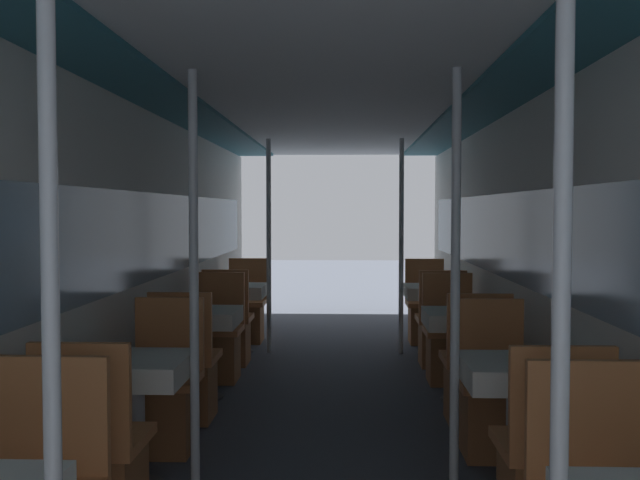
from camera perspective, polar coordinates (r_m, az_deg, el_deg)
name	(u,v)px	position (r m, az deg, el deg)	size (l,w,h in m)	color
wall_left	(131,261)	(5.17, -14.88, -1.63)	(0.05, 10.29, 2.26)	silver
wall_right	(531,262)	(5.11, 16.53, -1.70)	(0.05, 10.29, 2.26)	silver
ceiling_panel	(329,96)	(5.00, 0.73, 11.47)	(2.79, 10.29, 0.07)	silver
support_pole_left_0	(51,350)	(2.13, -20.70, -8.21)	(0.05, 0.05, 2.26)	silver
dining_table_left_1	(134,380)	(4.05, -14.65, -10.77)	(0.57, 0.57, 0.72)	#4C4C51
chair_left_near_1	(96,476)	(3.58, -17.52, -17.56)	(0.44, 0.44, 0.94)	#9C5B31
chair_left_far_1	(163,404)	(4.69, -12.43, -12.68)	(0.44, 0.44, 0.94)	#9C5B31
support_pole_left_1	(194,282)	(3.88, -10.05, -3.31)	(0.05, 0.05, 2.26)	silver
dining_table_left_2	(203,325)	(5.81, -9.36, -6.69)	(0.57, 0.57, 0.72)	#4C4C51
chair_left_near_2	(186,380)	(5.29, -10.66, -10.91)	(0.44, 0.44, 0.94)	#9C5B31
chair_left_far_2	(217,347)	(6.45, -8.26, -8.47)	(0.44, 0.44, 0.94)	#9C5B31
dining_table_left_3	(238,296)	(7.62, -6.59, -4.50)	(0.57, 0.57, 0.72)	#4C4C51
chair_left_near_3	(229,334)	(7.07, -7.32, -7.50)	(0.44, 0.44, 0.94)	#9C5B31
chair_left_far_3	(246,316)	(8.25, -5.94, -6.05)	(0.44, 0.44, 0.94)	#9C5B31
support_pole_left_3	(269,246)	(7.53, -4.12, -0.49)	(0.05, 0.05, 2.26)	silver
support_pole_right_0	(561,353)	(2.05, 18.69, -8.59)	(0.05, 0.05, 2.26)	silver
dining_table_right_1	(517,383)	(3.99, 15.50, -10.98)	(0.57, 0.57, 0.72)	#4C4C51
chair_right_far_1	(493,407)	(4.64, 13.68, -12.87)	(0.44, 0.44, 0.94)	#9C5B31
support_pole_right_1	(455,283)	(3.84, 10.78, -3.38)	(0.05, 0.05, 2.26)	silver
dining_table_right_2	(461,326)	(5.77, 11.21, -6.77)	(0.57, 0.57, 0.72)	#4C4C51
chair_right_near_2	(474,382)	(5.25, 12.25, -11.05)	(0.44, 0.44, 0.94)	#9C5B31
chair_right_far_2	(450,349)	(6.41, 10.33, -8.55)	(0.44, 0.44, 0.94)	#9C5B31
dining_table_right_3	(433,297)	(7.58, 9.00, -4.54)	(0.57, 0.57, 0.72)	#4C4C51
chair_right_near_3	(440,336)	(7.04, 9.57, -7.56)	(0.44, 0.44, 0.94)	#9C5B31
chair_right_far_3	(426,317)	(8.22, 8.47, -6.10)	(0.44, 0.44, 0.94)	#9C5B31
support_pole_right_3	(401,246)	(7.51, 6.52, -0.51)	(0.05, 0.05, 2.26)	silver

